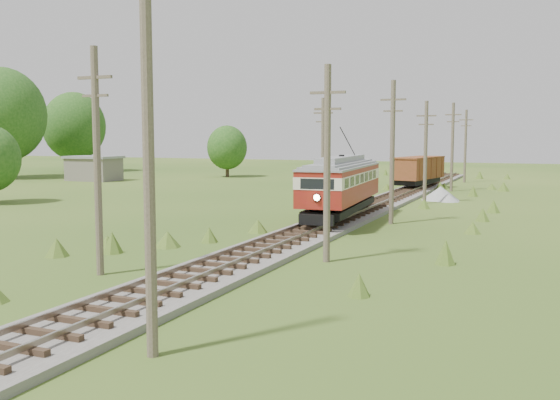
% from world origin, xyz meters
% --- Properties ---
extents(railbed_main, '(3.60, 96.00, 0.57)m').
position_xyz_m(railbed_main, '(0.00, 34.00, 0.19)').
color(railbed_main, '#605B54').
rests_on(railbed_main, ground).
extents(streetcar, '(3.75, 12.30, 5.57)m').
position_xyz_m(streetcar, '(0.00, 30.66, 2.60)').
color(streetcar, black).
rests_on(streetcar, ground).
extents(gondola, '(4.21, 8.99, 2.87)m').
position_xyz_m(gondola, '(0.00, 57.23, 2.11)').
color(gondola, black).
rests_on(gondola, ground).
extents(gravel_pile, '(3.35, 3.55, 1.22)m').
position_xyz_m(gravel_pile, '(3.94, 47.13, 0.57)').
color(gravel_pile, gray).
rests_on(gravel_pile, ground).
extents(utility_pole_r_1, '(0.30, 0.30, 8.80)m').
position_xyz_m(utility_pole_r_1, '(3.10, 5.00, 4.40)').
color(utility_pole_r_1, brown).
rests_on(utility_pole_r_1, ground).
extents(utility_pole_r_2, '(1.60, 0.30, 8.60)m').
position_xyz_m(utility_pole_r_2, '(3.30, 18.00, 4.42)').
color(utility_pole_r_2, brown).
rests_on(utility_pole_r_2, ground).
extents(utility_pole_r_3, '(1.60, 0.30, 9.00)m').
position_xyz_m(utility_pole_r_3, '(3.20, 31.00, 4.63)').
color(utility_pole_r_3, brown).
rests_on(utility_pole_r_3, ground).
extents(utility_pole_r_4, '(1.60, 0.30, 8.40)m').
position_xyz_m(utility_pole_r_4, '(3.00, 44.00, 4.32)').
color(utility_pole_r_4, brown).
rests_on(utility_pole_r_4, ground).
extents(utility_pole_r_5, '(1.60, 0.30, 8.90)m').
position_xyz_m(utility_pole_r_5, '(3.40, 57.00, 4.58)').
color(utility_pole_r_5, brown).
rests_on(utility_pole_r_5, ground).
extents(utility_pole_r_6, '(1.60, 0.30, 8.70)m').
position_xyz_m(utility_pole_r_6, '(3.20, 70.00, 4.47)').
color(utility_pole_r_6, brown).
rests_on(utility_pole_r_6, ground).
extents(utility_pole_l_a, '(1.60, 0.30, 9.00)m').
position_xyz_m(utility_pole_l_a, '(-4.20, 12.00, 4.63)').
color(utility_pole_l_a, brown).
rests_on(utility_pole_l_a, ground).
extents(utility_pole_l_b, '(1.60, 0.30, 8.60)m').
position_xyz_m(utility_pole_l_b, '(-4.50, 40.00, 4.42)').
color(utility_pole_l_b, brown).
rests_on(utility_pole_l_b, ground).
extents(tree_left_4, '(11.34, 11.34, 14.61)m').
position_xyz_m(tree_left_4, '(-54.00, 54.00, 8.37)').
color(tree_left_4, '#38281C').
rests_on(tree_left_4, ground).
extents(tree_left_5, '(9.66, 9.66, 12.44)m').
position_xyz_m(tree_left_5, '(-56.00, 70.00, 7.12)').
color(tree_left_5, '#38281C').
rests_on(tree_left_5, ground).
extents(tree_mid_a, '(5.46, 5.46, 7.03)m').
position_xyz_m(tree_mid_a, '(-28.00, 68.00, 4.02)').
color(tree_mid_a, '#38281C').
rests_on(tree_mid_a, ground).
extents(shed, '(6.40, 4.40, 3.10)m').
position_xyz_m(shed, '(-40.00, 55.00, 1.57)').
color(shed, slate).
rests_on(shed, ground).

